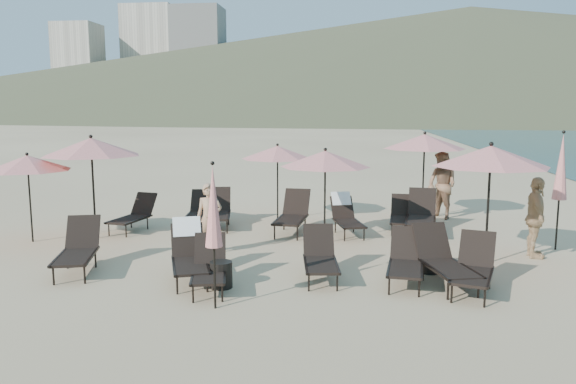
# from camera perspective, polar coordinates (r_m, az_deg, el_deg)

# --- Properties ---
(ground) EXTENTS (800.00, 800.00, 0.00)m
(ground) POSITION_cam_1_polar(r_m,az_deg,el_deg) (10.34, 3.34, -9.03)
(ground) COLOR #D6BA8C
(ground) RESTS_ON ground
(volcanic_headland) EXTENTS (690.00, 690.00, 55.00)m
(volcanic_headland) POSITION_cam_1_polar(r_m,az_deg,el_deg) (321.24, 19.82, 12.23)
(volcanic_headland) COLOR brown
(volcanic_headland) RESTS_ON ground
(hotel_skyline) EXTENTS (109.00, 82.00, 55.00)m
(hotel_skyline) POSITION_cam_1_polar(r_m,az_deg,el_deg) (297.16, -12.15, 12.43)
(hotel_skyline) COLOR beige
(hotel_skyline) RESTS_ON ground
(lounger_0) EXTENTS (1.07, 1.80, 0.97)m
(lounger_0) POSITION_cam_1_polar(r_m,az_deg,el_deg) (11.50, -20.58, -5.41)
(lounger_0) COLOR black
(lounger_0) RESTS_ON ground
(lounger_1) EXTENTS (1.12, 1.77, 1.04)m
(lounger_1) POSITION_cam_1_polar(r_m,az_deg,el_deg) (10.50, -10.04, -6.05)
(lounger_1) COLOR black
(lounger_1) RESTS_ON ground
(lounger_2) EXTENTS (0.87, 1.58, 0.86)m
(lounger_2) POSITION_cam_1_polar(r_m,az_deg,el_deg) (9.89, -8.01, -7.48)
(lounger_2) COLOR black
(lounger_2) RESTS_ON ground
(lounger_3) EXTENTS (0.78, 1.62, 0.90)m
(lounger_3) POSITION_cam_1_polar(r_m,az_deg,el_deg) (10.38, 3.29, -6.55)
(lounger_3) COLOR black
(lounger_3) RESTS_ON ground
(lounger_4) EXTENTS (0.78, 1.63, 0.90)m
(lounger_4) POSITION_cam_1_polar(r_m,az_deg,el_deg) (10.33, 11.88, -6.78)
(lounger_4) COLOR black
(lounger_4) RESTS_ON ground
(lounger_5) EXTENTS (1.07, 1.81, 0.98)m
(lounger_5) POSITION_cam_1_polar(r_m,az_deg,el_deg) (10.40, 15.52, -6.60)
(lounger_5) COLOR black
(lounger_5) RESTS_ON ground
(lounger_6) EXTENTS (0.88, 1.64, 0.90)m
(lounger_6) POSITION_cam_1_polar(r_m,az_deg,el_deg) (14.89, -15.40, -2.21)
(lounger_6) COLOR black
(lounger_6) RESTS_ON ground
(lounger_7) EXTENTS (0.77, 1.64, 0.91)m
(lounger_7) POSITION_cam_1_polar(r_m,az_deg,el_deg) (14.96, -9.02, -1.92)
(lounger_7) COLOR black
(lounger_7) RESTS_ON ground
(lounger_8) EXTENTS (0.95, 1.79, 0.98)m
(lounger_8) POSITION_cam_1_polar(r_m,az_deg,el_deg) (14.87, -7.14, -1.84)
(lounger_8) COLOR black
(lounger_8) RESTS_ON ground
(lounger_9) EXTENTS (0.95, 1.65, 0.97)m
(lounger_9) POSITION_cam_1_polar(r_m,az_deg,el_deg) (14.08, 5.92, -2.37)
(lounger_9) COLOR black
(lounger_9) RESTS_ON ground
(lounger_10) EXTENTS (0.95, 1.92, 1.06)m
(lounger_10) POSITION_cam_1_polar(r_m,az_deg,el_deg) (14.34, 13.38, -2.23)
(lounger_10) COLOR black
(lounger_10) RESTS_ON ground
(lounger_11) EXTENTS (0.69, 1.53, 0.86)m
(lounger_11) POSITION_cam_1_polar(r_m,az_deg,el_deg) (14.66, 11.49, -2.31)
(lounger_11) COLOR black
(lounger_11) RESTS_ON ground
(lounger_12) EXTENTS (0.82, 1.82, 1.02)m
(lounger_12) POSITION_cam_1_polar(r_m,az_deg,el_deg) (14.12, 0.46, -2.25)
(lounger_12) COLOR black
(lounger_12) RESTS_ON ground
(lounger_13) EXTENTS (1.06, 1.72, 0.93)m
(lounger_13) POSITION_cam_1_polar(r_m,az_deg,el_deg) (10.17, 18.34, -7.22)
(lounger_13) COLOR black
(lounger_13) RESTS_ON ground
(umbrella_open_0) EXTENTS (2.32, 2.32, 2.50)m
(umbrella_open_0) POSITION_cam_1_polar(r_m,az_deg,el_deg) (14.04, -19.36, 4.35)
(umbrella_open_0) COLOR black
(umbrella_open_0) RESTS_ON ground
(umbrella_open_1) EXTENTS (2.07, 2.07, 2.22)m
(umbrella_open_1) POSITION_cam_1_polar(r_m,az_deg,el_deg) (12.82, 3.80, 3.37)
(umbrella_open_1) COLOR black
(umbrella_open_1) RESTS_ON ground
(umbrella_open_2) EXTENTS (2.29, 2.29, 2.46)m
(umbrella_open_2) POSITION_cam_1_polar(r_m,az_deg,el_deg) (11.72, 19.90, 3.43)
(umbrella_open_2) COLOR black
(umbrella_open_2) RESTS_ON ground
(umbrella_open_3) EXTENTS (2.00, 2.00, 2.15)m
(umbrella_open_3) POSITION_cam_1_polar(r_m,az_deg,el_deg) (15.50, -1.08, 4.04)
(umbrella_open_3) COLOR black
(umbrella_open_3) RESTS_ON ground
(umbrella_open_4) EXTENTS (2.29, 2.29, 2.47)m
(umbrella_open_4) POSITION_cam_1_polar(r_m,az_deg,el_deg) (16.26, 13.71, 4.99)
(umbrella_open_4) COLOR black
(umbrella_open_4) RESTS_ON ground
(umbrella_open_5) EXTENTS (1.96, 1.96, 2.10)m
(umbrella_open_5) POSITION_cam_1_polar(r_m,az_deg,el_deg) (14.27, -24.95, 2.69)
(umbrella_open_5) COLOR black
(umbrella_open_5) RESTS_ON ground
(umbrella_closed_0) EXTENTS (0.27, 0.27, 2.32)m
(umbrella_closed_0) POSITION_cam_1_polar(r_m,az_deg,el_deg) (8.66, -7.60, -1.53)
(umbrella_closed_0) COLOR black
(umbrella_closed_0) RESTS_ON ground
(umbrella_closed_1) EXTENTS (0.31, 0.31, 2.64)m
(umbrella_closed_1) POSITION_cam_1_polar(r_m,az_deg,el_deg) (13.57, 26.01, 2.26)
(umbrella_closed_1) COLOR black
(umbrella_closed_1) RESTS_ON ground
(side_table_0) EXTENTS (0.40, 0.40, 0.47)m
(side_table_0) POSITION_cam_1_polar(r_m,az_deg,el_deg) (9.98, -6.80, -8.33)
(side_table_0) COLOR black
(side_table_0) RESTS_ON ground
(side_table_1) EXTENTS (0.39, 0.39, 0.44)m
(side_table_1) POSITION_cam_1_polar(r_m,az_deg,el_deg) (11.12, 14.23, -6.84)
(side_table_1) COLOR black
(side_table_1) RESTS_ON ground
(beachgoer_a) EXTENTS (0.59, 0.43, 1.53)m
(beachgoer_a) POSITION_cam_1_polar(r_m,az_deg,el_deg) (12.14, -8.00, -2.72)
(beachgoer_a) COLOR tan
(beachgoer_a) RESTS_ON ground
(beachgoer_b) EXTENTS (1.13, 1.17, 1.90)m
(beachgoer_b) POSITION_cam_1_polar(r_m,az_deg,el_deg) (16.43, 15.36, 0.65)
(beachgoer_b) COLOR #90684A
(beachgoer_b) RESTS_ON ground
(beachgoer_c) EXTENTS (0.48, 1.03, 1.71)m
(beachgoer_c) POSITION_cam_1_polar(r_m,az_deg,el_deg) (12.80, 23.85, -2.39)
(beachgoer_c) COLOR tan
(beachgoer_c) RESTS_ON ground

